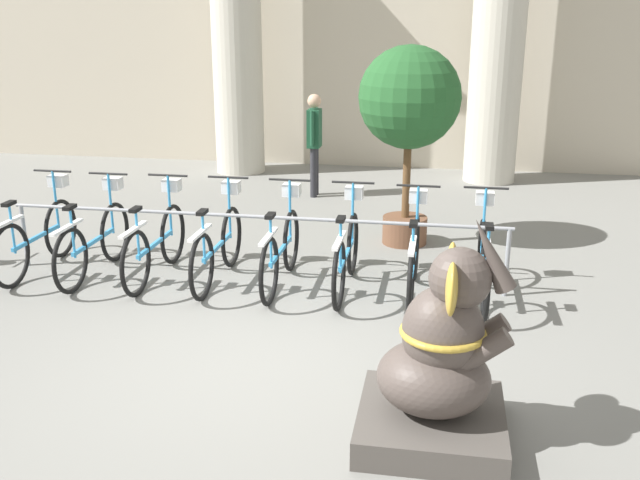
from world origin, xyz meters
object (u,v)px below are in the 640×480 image
object	(u,v)px
bicycle_6	(414,257)
elephant_statue	(439,366)
bicycle_5	(347,252)
bicycle_1	(95,239)
person_pedestrian	(314,136)
bicycle_4	(281,248)
bicycle_0	(38,235)
bicycle_2	(156,241)
bicycle_7	(484,260)
bicycle_3	(218,244)
potted_tree	(409,105)

from	to	relation	value
bicycle_6	elephant_statue	size ratio (longest dim) A/B	1.08
bicycle_5	bicycle_6	xyz separation A→B (m)	(0.73, -0.04, 0.00)
bicycle_1	bicycle_5	bearing A→B (deg)	0.82
bicycle_6	person_pedestrian	bearing A→B (deg)	113.96
bicycle_1	bicycle_4	distance (m)	2.18
bicycle_5	bicycle_0	bearing A→B (deg)	-179.77
bicycle_2	bicycle_4	distance (m)	1.46
bicycle_5	bicycle_2	bearing A→B (deg)	-179.90
bicycle_7	bicycle_2	bearing A→B (deg)	179.99
elephant_statue	bicycle_7	bearing A→B (deg)	81.14
bicycle_6	bicycle_4	bearing A→B (deg)	178.30
bicycle_4	bicycle_5	xyz separation A→B (m)	(0.73, -0.01, 0.00)
bicycle_2	bicycle_4	xyz separation A→B (m)	(1.46, 0.01, 0.00)
bicycle_3	potted_tree	xyz separation A→B (m)	(1.98, 1.76, 1.38)
bicycle_3	bicycle_7	distance (m)	2.91
bicycle_0	bicycle_3	xyz separation A→B (m)	(2.18, 0.03, 0.00)
bicycle_3	bicycle_6	xyz separation A→B (m)	(2.18, -0.05, 0.00)
elephant_statue	person_pedestrian	distance (m)	7.17
bicycle_1	potted_tree	xyz separation A→B (m)	(3.44, 1.82, 1.38)
bicycle_2	bicycle_5	xyz separation A→B (m)	(2.18, 0.00, 0.00)
bicycle_6	bicycle_7	size ratio (longest dim) A/B	1.00
bicycle_1	person_pedestrian	bearing A→B (deg)	66.40
bicycle_3	bicycle_6	world-z (taller)	same
elephant_statue	potted_tree	bearing A→B (deg)	96.35
bicycle_6	bicycle_7	world-z (taller)	same
bicycle_3	bicycle_4	bearing A→B (deg)	-0.64
bicycle_6	bicycle_0	bearing A→B (deg)	179.69
bicycle_0	bicycle_5	xyz separation A→B (m)	(3.64, 0.01, 0.00)
bicycle_2	potted_tree	bearing A→B (deg)	33.28
bicycle_6	elephant_statue	bearing A→B (deg)	-83.64
potted_tree	bicycle_6	bearing A→B (deg)	-83.66
bicycle_4	bicycle_5	distance (m)	0.73
bicycle_2	bicycle_5	bearing A→B (deg)	0.10
bicycle_6	bicycle_7	distance (m)	0.73
bicycle_0	bicycle_1	size ratio (longest dim) A/B	1.00
bicycle_3	bicycle_1	bearing A→B (deg)	-177.85
bicycle_6	person_pedestrian	distance (m)	4.55
bicycle_0	potted_tree	world-z (taller)	potted_tree
bicycle_4	elephant_statue	world-z (taller)	elephant_statue
bicycle_4	bicycle_5	bearing A→B (deg)	-0.40
bicycle_1	bicycle_6	distance (m)	3.64
bicycle_2	bicycle_4	size ratio (longest dim) A/B	1.00
potted_tree	elephant_statue	bearing A→B (deg)	-83.65
bicycle_6	person_pedestrian	size ratio (longest dim) A/B	1.08
bicycle_2	bicycle_5	size ratio (longest dim) A/B	1.00
bicycle_7	elephant_statue	xyz separation A→B (m)	(-0.43, -2.74, 0.13)
bicycle_4	elephant_statue	distance (m)	3.26
bicycle_1	elephant_statue	bearing A→B (deg)	-34.42
bicycle_3	potted_tree	distance (m)	2.99
potted_tree	bicycle_2	bearing A→B (deg)	-146.72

